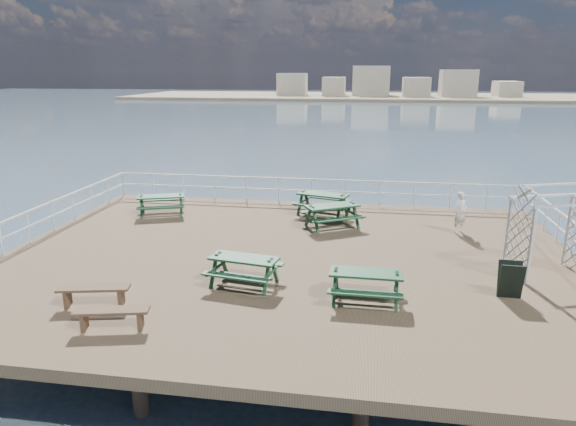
# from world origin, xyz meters

# --- Properties ---
(ground) EXTENTS (18.00, 14.00, 0.30)m
(ground) POSITION_xyz_m (0.00, 0.00, -0.15)
(ground) COLOR brown
(ground) RESTS_ON ground
(sea_backdrop) EXTENTS (300.00, 300.00, 9.20)m
(sea_backdrop) POSITION_xyz_m (12.54, 134.07, -0.51)
(sea_backdrop) COLOR #3C5166
(sea_backdrop) RESTS_ON ground
(railing) EXTENTS (17.77, 13.76, 1.10)m
(railing) POSITION_xyz_m (-0.07, 2.57, 0.87)
(railing) COLOR silver
(railing) RESTS_ON ground
(picnic_table_a) EXTENTS (2.24, 2.02, 0.90)m
(picnic_table_a) POSITION_xyz_m (-5.78, 3.99, 0.57)
(picnic_table_a) COLOR #163D25
(picnic_table_a) RESTS_ON ground
(picnic_table_b) EXTENTS (2.40, 2.13, 0.98)m
(picnic_table_b) POSITION_xyz_m (0.66, 5.06, 0.63)
(picnic_table_b) COLOR #163D25
(picnic_table_b) RESTS_ON ground
(picnic_table_c) EXTENTS (2.51, 2.38, 0.96)m
(picnic_table_c) POSITION_xyz_m (1.17, 3.35, 0.62)
(picnic_table_c) COLOR #163D25
(picnic_table_c) RESTS_ON ground
(picnic_table_d) EXTENTS (2.06, 1.76, 0.89)m
(picnic_table_d) POSITION_xyz_m (-0.79, -2.35, 0.57)
(picnic_table_d) COLOR #163D25
(picnic_table_d) RESTS_ON ground
(picnic_table_e) EXTENTS (1.84, 1.49, 0.89)m
(picnic_table_e) POSITION_xyz_m (2.49, -2.86, 0.57)
(picnic_table_e) COLOR #163D25
(picnic_table_e) RESTS_ON ground
(flat_bench_near) EXTENTS (1.72, 0.76, 0.48)m
(flat_bench_near) POSITION_xyz_m (-3.14, -5.25, 0.36)
(flat_bench_near) COLOR brown
(flat_bench_near) RESTS_ON ground
(flat_bench_far) EXTENTS (1.79, 0.78, 0.50)m
(flat_bench_far) POSITION_xyz_m (-4.15, -4.21, 0.38)
(flat_bench_far) COLOR brown
(flat_bench_far) RESTS_ON ground
(trellis_arbor) EXTENTS (2.40, 1.79, 2.66)m
(trellis_arbor) POSITION_xyz_m (7.60, -0.24, 1.18)
(trellis_arbor) COLOR silver
(trellis_arbor) RESTS_ON ground
(sandwich_board) EXTENTS (0.61, 0.46, 0.97)m
(sandwich_board) POSITION_xyz_m (6.15, -2.09, 0.47)
(sandwich_board) COLOR black
(sandwich_board) RESTS_ON ground
(person) EXTENTS (0.66, 0.61, 1.51)m
(person) POSITION_xyz_m (5.75, 3.37, 0.76)
(person) COLOR white
(person) RESTS_ON ground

